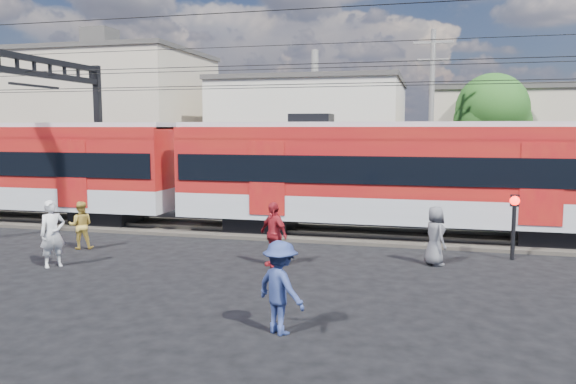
# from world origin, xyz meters

# --- Properties ---
(ground) EXTENTS (120.00, 120.00, 0.00)m
(ground) POSITION_xyz_m (0.00, 0.00, 0.00)
(ground) COLOR black
(ground) RESTS_ON ground
(track_bed) EXTENTS (70.00, 3.40, 0.12)m
(track_bed) POSITION_xyz_m (0.00, 8.00, 0.06)
(track_bed) COLOR #2D2823
(track_bed) RESTS_ON ground
(rail_near) EXTENTS (70.00, 0.12, 0.12)m
(rail_near) POSITION_xyz_m (0.00, 7.25, 0.18)
(rail_near) COLOR #59544C
(rail_near) RESTS_ON track_bed
(rail_far) EXTENTS (70.00, 0.12, 0.12)m
(rail_far) POSITION_xyz_m (0.00, 8.75, 0.18)
(rail_far) COLOR #59544C
(rail_far) RESTS_ON track_bed
(commuter_train) EXTENTS (50.30, 3.08, 4.17)m
(commuter_train) POSITION_xyz_m (5.14, 8.00, 2.40)
(commuter_train) COLOR black
(commuter_train) RESTS_ON ground
(catenary) EXTENTS (70.00, 9.30, 7.52)m
(catenary) POSITION_xyz_m (-8.65, 8.00, 5.14)
(catenary) COLOR black
(catenary) RESTS_ON ground
(building_west) EXTENTS (14.28, 10.20, 9.30)m
(building_west) POSITION_xyz_m (-17.00, 24.00, 4.66)
(building_west) COLOR tan
(building_west) RESTS_ON ground
(building_midwest) EXTENTS (12.24, 12.24, 7.30)m
(building_midwest) POSITION_xyz_m (-2.00, 27.00, 3.66)
(building_midwest) COLOR #BEB8A6
(building_midwest) RESTS_ON ground
(building_mideast) EXTENTS (16.32, 10.20, 6.30)m
(building_mideast) POSITION_xyz_m (14.00, 24.00, 3.16)
(building_mideast) COLOR tan
(building_mideast) RESTS_ON ground
(utility_pole_mid) EXTENTS (1.80, 0.24, 8.50)m
(utility_pole_mid) POSITION_xyz_m (6.00, 15.00, 4.53)
(utility_pole_mid) COLOR slate
(utility_pole_mid) RESTS_ON ground
(tree_near) EXTENTS (3.82, 3.64, 6.72)m
(tree_near) POSITION_xyz_m (9.19, 18.09, 4.66)
(tree_near) COLOR #382619
(tree_near) RESTS_ON ground
(pedestrian_a) EXTENTS (0.79, 0.83, 1.92)m
(pedestrian_a) POSITION_xyz_m (-4.40, 1.29, 0.96)
(pedestrian_a) COLOR silver
(pedestrian_a) RESTS_ON ground
(pedestrian_b) EXTENTS (0.95, 0.87, 1.57)m
(pedestrian_b) POSITION_xyz_m (-5.07, 3.60, 0.79)
(pedestrian_b) COLOR gold
(pedestrian_b) RESTS_ON ground
(pedestrian_c) EXTENTS (1.35, 1.21, 1.82)m
(pedestrian_c) POSITION_xyz_m (3.26, -2.20, 0.91)
(pedestrian_c) COLOR navy
(pedestrian_c) RESTS_ON ground
(pedestrian_d) EXTENTS (1.15, 1.00, 1.86)m
(pedestrian_d) POSITION_xyz_m (1.69, 2.92, 0.93)
(pedestrian_d) COLOR maroon
(pedestrian_d) RESTS_ON ground
(pedestrian_e) EXTENTS (0.89, 1.00, 1.72)m
(pedestrian_e) POSITION_xyz_m (6.19, 4.16, 0.86)
(pedestrian_e) COLOR #505056
(pedestrian_e) RESTS_ON ground
(crossing_signal) EXTENTS (0.29, 0.29, 1.98)m
(crossing_signal) POSITION_xyz_m (8.48, 5.42, 1.38)
(crossing_signal) COLOR black
(crossing_signal) RESTS_ON ground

